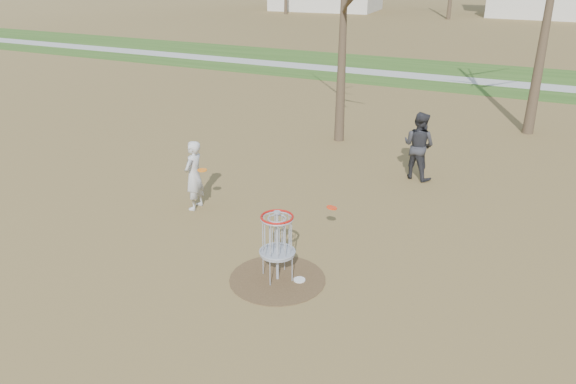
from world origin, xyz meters
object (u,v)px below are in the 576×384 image
object	(u,v)px
player_throwing	(419,146)
disc_golf_basket	(277,235)
disc_grounded	(299,280)
player_standing	(194,175)

from	to	relation	value
player_throwing	disc_golf_basket	distance (m)	6.33
disc_golf_basket	player_throwing	bearing A→B (deg)	80.22
disc_golf_basket	disc_grounded	bearing A→B (deg)	17.44
player_standing	player_throwing	xyz separation A→B (m)	(4.26, 4.22, 0.08)
player_standing	disc_golf_basket	distance (m)	3.77
player_standing	disc_golf_basket	size ratio (longest dim) A/B	1.23
player_standing	disc_golf_basket	bearing A→B (deg)	54.84
player_standing	disc_grounded	bearing A→B (deg)	59.29
player_standing	player_throwing	distance (m)	6.00
disc_grounded	disc_golf_basket	xyz separation A→B (m)	(-0.39, -0.12, 0.89)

